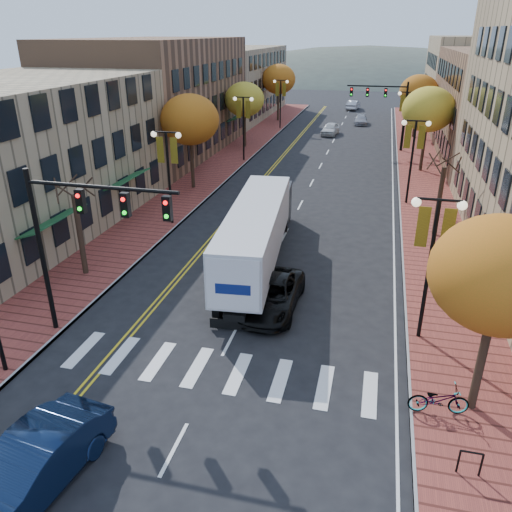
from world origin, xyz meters
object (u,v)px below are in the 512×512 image
Objects in this scene: semi_truck at (259,227)px; bicycle at (439,400)px; black_suv at (272,295)px; navy_sedan at (32,467)px.

bicycle is at bearing -55.16° from semi_truck.
semi_truck reaches higher than bicycle.
black_suv is 8.71m from bicycle.
navy_sedan is 11.98m from black_suv.
semi_truck is 5.07m from black_suv.
semi_truck is at bearing 88.65° from navy_sedan.
navy_sedan is (-2.53, -15.77, -1.28)m from semi_truck.
semi_truck is 7.49× the size of bicycle.
navy_sedan is 12.38m from bicycle.
navy_sedan is at bearing -109.82° from black_suv.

